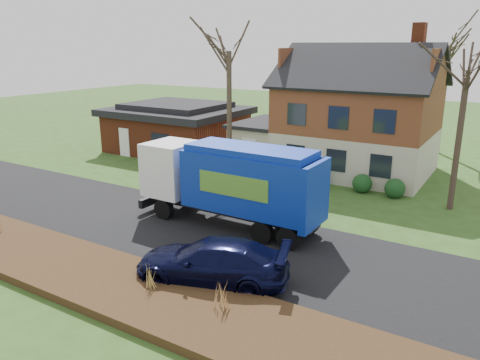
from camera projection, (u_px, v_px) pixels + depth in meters
The scene contains 13 objects.
ground at pixel (207, 236), 20.33m from camera, with size 120.00×120.00×0.00m, color #2B4717.
road at pixel (207, 236), 20.33m from camera, with size 80.00×7.00×0.02m, color black.
mulch_verge at pixel (118, 284), 15.95m from camera, with size 80.00×3.50×0.30m, color black.
main_house at pixel (351, 109), 29.87m from camera, with size 12.95×8.95×9.26m.
ranch_house at pixel (177, 127), 36.49m from camera, with size 9.80×8.20×3.70m.
garbage_truck at pixel (232, 180), 20.89m from camera, with size 8.89×2.48×3.80m.
silver_sedan at pixel (176, 174), 27.43m from camera, with size 1.44×4.12×1.36m, color #B8BAC0.
navy_wagon at pixel (212, 262), 16.18m from camera, with size 2.19×5.38×1.56m, color black.
tree_front_west at pixel (229, 32), 27.98m from camera, with size 3.57×3.57×10.62m.
tree_front_east at pixel (470, 54), 21.58m from camera, with size 3.35×3.35×9.32m.
tree_back at pixel (452, 31), 33.57m from camera, with size 3.39×3.39×10.74m.
grass_clump_mid at pixel (150, 276), 15.29m from camera, with size 0.31×0.25×0.86m.
grass_clump_east at pixel (222, 296), 14.05m from camera, with size 0.35×0.29×0.89m.
Camera 1 is at (11.02, -15.36, 8.01)m, focal length 35.00 mm.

